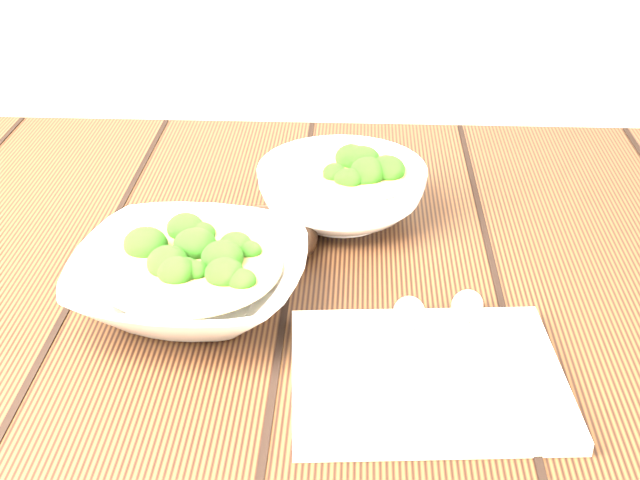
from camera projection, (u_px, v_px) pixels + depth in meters
The scene contains 7 objects.
table at pixel (311, 375), 0.92m from camera, with size 1.20×0.80×0.75m.
soup_bowl_front at pixel (190, 277), 0.81m from camera, with size 0.23×0.23×0.06m.
soup_bowl_back at pixel (342, 190), 0.96m from camera, with size 0.19×0.19×0.07m.
trivet at pixel (263, 237), 0.91m from camera, with size 0.11×0.11×0.03m, color black.
napkin at pixel (427, 377), 0.72m from camera, with size 0.22×0.18×0.01m, color #BFB69F.
spoon_left at pixel (409, 335), 0.75m from camera, with size 0.03×0.18×0.01m.
spoon_right at pixel (463, 327), 0.77m from camera, with size 0.05×0.18×0.01m.
Camera 1 is at (0.04, -0.73, 1.21)m, focal length 50.00 mm.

